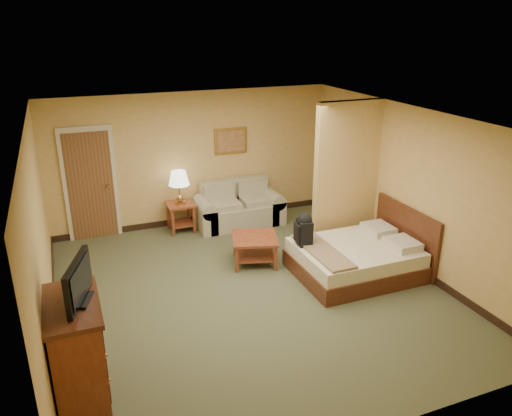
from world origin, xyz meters
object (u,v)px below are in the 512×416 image
dresser (78,350)px  bed (358,258)px  loveseat (239,210)px  coffee_table (255,244)px

dresser → bed: 4.49m
loveseat → coffee_table: bearing=-101.1°
coffee_table → bed: bearing=-34.5°
loveseat → dresser: bearing=-129.4°
bed → loveseat: bearing=111.7°
coffee_table → dresser: (-2.90, -2.22, 0.24)m
dresser → bed: size_ratio=0.60×
coffee_table → bed: bed is taller
loveseat → bed: size_ratio=0.90×
loveseat → dresser: dresser is taller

